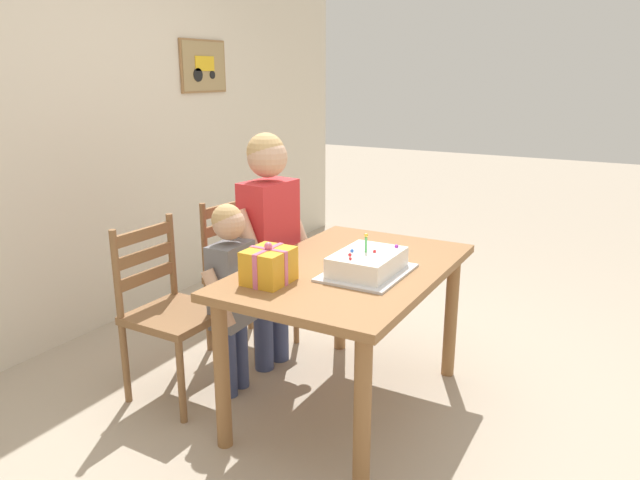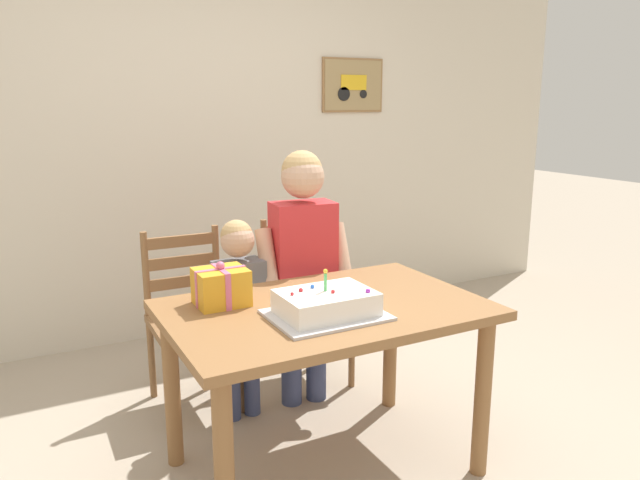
{
  "view_description": "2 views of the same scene",
  "coord_description": "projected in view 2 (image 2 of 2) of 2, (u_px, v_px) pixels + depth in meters",
  "views": [
    {
      "loc": [
        -2.41,
        -1.18,
        1.64
      ],
      "look_at": [
        -0.05,
        0.14,
        0.88
      ],
      "focal_mm": 33.21,
      "sensor_mm": 36.0,
      "label": 1
    },
    {
      "loc": [
        -1.13,
        -2.08,
        1.57
      ],
      "look_at": [
        0.03,
        0.1,
        1.0
      ],
      "focal_mm": 33.91,
      "sensor_mm": 36.0,
      "label": 2
    }
  ],
  "objects": [
    {
      "name": "child_younger",
      "position": [
        240.0,
        301.0,
        2.96
      ],
      "size": [
        0.37,
        0.21,
        1.02
      ],
      "color": "#38426B",
      "rests_on": "ground"
    },
    {
      "name": "ground_plane",
      "position": [
        325.0,
        467.0,
        2.66
      ],
      "size": [
        20.0,
        20.0,
        0.0
      ],
      "primitive_type": "plane",
      "color": "tan"
    },
    {
      "name": "birthday_cake",
      "position": [
        326.0,
        305.0,
        2.35
      ],
      "size": [
        0.44,
        0.34,
        0.19
      ],
      "color": "silver",
      "rests_on": "dining_table"
    },
    {
      "name": "back_wall",
      "position": [
        189.0,
        143.0,
        4.03
      ],
      "size": [
        6.4,
        0.11,
        2.6
      ],
      "color": "beige",
      "rests_on": "ground"
    },
    {
      "name": "dining_table",
      "position": [
        325.0,
        330.0,
        2.52
      ],
      "size": [
        1.3,
        0.85,
        0.75
      ],
      "color": "olive",
      "rests_on": "ground"
    },
    {
      "name": "chair_left",
      "position": [
        191.0,
        318.0,
        3.15
      ],
      "size": [
        0.43,
        0.43,
        0.92
      ],
      "color": "brown",
      "rests_on": "ground"
    },
    {
      "name": "child_older",
      "position": [
        303.0,
        254.0,
        3.07
      ],
      "size": [
        0.5,
        0.29,
        1.34
      ],
      "color": "#38426B",
      "rests_on": "ground"
    },
    {
      "name": "gift_box_red_large",
      "position": [
        221.0,
        287.0,
        2.49
      ],
      "size": [
        0.21,
        0.18,
        0.19
      ],
      "color": "gold",
      "rests_on": "dining_table"
    },
    {
      "name": "chair_right",
      "position": [
        305.0,
        299.0,
        3.45
      ],
      "size": [
        0.46,
        0.46,
        0.92
      ],
      "color": "brown",
      "rests_on": "ground"
    }
  ]
}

